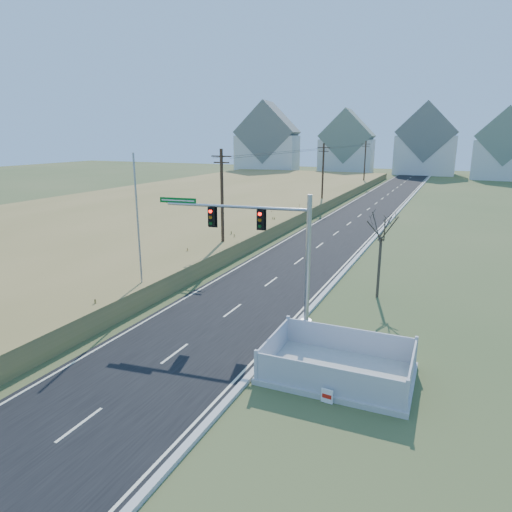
{
  "coord_description": "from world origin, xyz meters",
  "views": [
    {
      "loc": [
        11.53,
        -18.35,
        10.03
      ],
      "look_at": [
        1.3,
        4.5,
        3.4
      ],
      "focal_mm": 32.0,
      "sensor_mm": 36.0,
      "label": 1
    }
  ],
  "objects_px": {
    "open_sign": "(327,396)",
    "bare_tree": "(382,225)",
    "fence_enclosure": "(338,370)",
    "flagpole": "(139,246)",
    "traffic_signal_mast": "(274,244)"
  },
  "relations": [
    {
      "from": "traffic_signal_mast",
      "to": "flagpole",
      "type": "bearing_deg",
      "value": 178.51
    },
    {
      "from": "bare_tree",
      "to": "fence_enclosure",
      "type": "bearing_deg",
      "value": -89.09
    },
    {
      "from": "flagpole",
      "to": "bare_tree",
      "type": "relative_size",
      "value": 1.56
    },
    {
      "from": "open_sign",
      "to": "bare_tree",
      "type": "bearing_deg",
      "value": 96.21
    },
    {
      "from": "fence_enclosure",
      "to": "open_sign",
      "type": "xyz_separation_m",
      "value": [
        0.14,
        -2.23,
        0.03
      ]
    },
    {
      "from": "traffic_signal_mast",
      "to": "fence_enclosure",
      "type": "distance_m",
      "value": 7.87
    },
    {
      "from": "fence_enclosure",
      "to": "flagpole",
      "type": "height_order",
      "value": "flagpole"
    },
    {
      "from": "flagpole",
      "to": "bare_tree",
      "type": "height_order",
      "value": "flagpole"
    },
    {
      "from": "traffic_signal_mast",
      "to": "open_sign",
      "type": "relative_size",
      "value": 15.21
    },
    {
      "from": "flagpole",
      "to": "bare_tree",
      "type": "distance_m",
      "value": 14.86
    },
    {
      "from": "fence_enclosure",
      "to": "open_sign",
      "type": "height_order",
      "value": "fence_enclosure"
    },
    {
      "from": "fence_enclosure",
      "to": "flagpole",
      "type": "relative_size",
      "value": 0.7
    },
    {
      "from": "open_sign",
      "to": "bare_tree",
      "type": "xyz_separation_m",
      "value": [
        -0.32,
        13.01,
        4.4
      ]
    },
    {
      "from": "open_sign",
      "to": "fence_enclosure",
      "type": "bearing_deg",
      "value": 98.52
    },
    {
      "from": "open_sign",
      "to": "flagpole",
      "type": "xyz_separation_m",
      "value": [
        -13.43,
        6.1,
        3.32
      ]
    }
  ]
}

